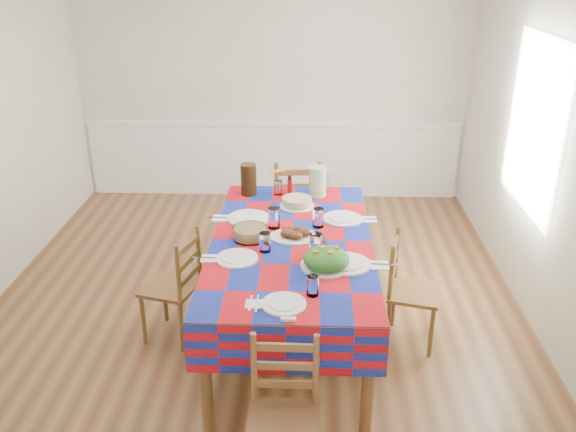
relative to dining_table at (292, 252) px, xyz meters
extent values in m
cube|color=brown|center=(-0.32, 0.52, -0.77)|extent=(4.50, 5.00, 0.04)
cube|color=beige|center=(-0.32, 3.04, 0.60)|extent=(4.50, 0.04, 2.70)
cube|color=beige|center=(-0.32, -2.00, 0.60)|extent=(4.50, 0.04, 2.70)
cube|color=beige|center=(1.95, 0.52, 0.60)|extent=(0.04, 5.00, 2.70)
cube|color=white|center=(-0.32, 2.99, 0.15)|extent=(4.41, 0.06, 0.04)
cube|color=white|center=(-0.32, 3.01, -0.30)|extent=(4.41, 0.03, 0.90)
plane|color=white|center=(1.91, 0.82, 0.75)|extent=(0.00, 1.40, 1.40)
cylinder|color=brown|center=(-0.49, -1.00, -0.35)|extent=(0.08, 0.08, 0.80)
cylinder|color=brown|center=(0.49, -1.00, -0.35)|extent=(0.08, 0.08, 0.80)
cylinder|color=brown|center=(-0.49, 1.00, -0.35)|extent=(0.08, 0.08, 0.80)
cylinder|color=brown|center=(0.49, 1.00, -0.35)|extent=(0.08, 0.08, 0.80)
cube|color=brown|center=(0.00, 0.00, 0.07)|extent=(1.12, 2.13, 0.04)
cube|color=red|center=(0.00, 0.00, 0.09)|extent=(1.17, 2.18, 0.01)
cube|color=red|center=(-0.58, 0.00, -0.08)|extent=(0.01, 2.18, 0.34)
cube|color=red|center=(0.58, 0.00, -0.08)|extent=(0.01, 2.18, 0.34)
cube|color=red|center=(0.00, -1.09, -0.08)|extent=(1.17, 0.01, 0.34)
cube|color=red|center=(0.00, 1.09, -0.08)|extent=(1.17, 0.01, 0.34)
cylinder|color=white|center=(-0.02, -0.88, 0.10)|extent=(0.27, 0.27, 0.01)
cylinder|color=white|center=(-0.02, -0.88, 0.11)|extent=(0.19, 0.19, 0.01)
cylinder|color=white|center=(0.15, -0.76, 0.16)|extent=(0.08, 0.08, 0.13)
cube|color=white|center=(-0.20, -0.88, 0.10)|extent=(0.10, 0.10, 0.01)
cube|color=silver|center=(-0.22, -0.88, 0.10)|extent=(0.01, 0.17, 0.00)
cube|color=silver|center=(-0.18, -0.88, 0.10)|extent=(0.01, 0.20, 0.00)
cylinder|color=white|center=(-0.36, -0.31, 0.10)|extent=(0.29, 0.29, 0.02)
cylinder|color=white|center=(-0.36, -0.31, 0.11)|extent=(0.20, 0.20, 0.01)
cylinder|color=white|center=(-0.18, -0.18, 0.17)|extent=(0.08, 0.08, 0.14)
cube|color=white|center=(-0.56, -0.31, 0.10)|extent=(0.11, 0.11, 0.01)
cube|color=silver|center=(-0.58, -0.31, 0.10)|extent=(0.18, 0.01, 0.00)
cube|color=silver|center=(-0.54, -0.31, 0.10)|extent=(0.21, 0.01, 0.00)
cylinder|color=white|center=(-0.35, 0.36, 0.10)|extent=(0.33, 0.33, 0.02)
cylinder|color=white|center=(-0.35, 0.36, 0.12)|extent=(0.23, 0.23, 0.01)
cylinder|color=white|center=(-0.14, 0.21, 0.18)|extent=(0.09, 0.09, 0.16)
cube|color=white|center=(-0.57, 0.36, 0.10)|extent=(0.12, 0.12, 0.01)
cube|color=silver|center=(-0.60, 0.36, 0.11)|extent=(0.21, 0.01, 0.00)
cube|color=silver|center=(-0.55, 0.36, 0.11)|extent=(0.25, 0.01, 0.00)
cylinder|color=white|center=(0.38, -0.37, 0.10)|extent=(0.33, 0.33, 0.02)
cylinder|color=white|center=(0.38, -0.37, 0.12)|extent=(0.23, 0.23, 0.01)
cylinder|color=white|center=(0.17, -0.22, 0.18)|extent=(0.09, 0.09, 0.16)
cube|color=white|center=(0.60, -0.37, 0.10)|extent=(0.12, 0.12, 0.01)
cube|color=silver|center=(0.57, -0.37, 0.11)|extent=(0.21, 0.01, 0.00)
cube|color=silver|center=(0.62, -0.37, 0.11)|extent=(0.24, 0.01, 0.00)
cylinder|color=white|center=(0.39, 0.38, 0.10)|extent=(0.31, 0.31, 0.02)
cylinder|color=white|center=(0.39, 0.38, 0.12)|extent=(0.22, 0.22, 0.01)
cylinder|color=white|center=(0.19, 0.24, 0.17)|extent=(0.09, 0.09, 0.15)
cube|color=white|center=(0.59, 0.38, 0.10)|extent=(0.11, 0.11, 0.01)
cube|color=silver|center=(0.57, 0.38, 0.11)|extent=(0.19, 0.01, 0.00)
cube|color=silver|center=(0.62, 0.38, 0.11)|extent=(0.23, 0.01, 0.00)
ellipsoid|color=white|center=(0.02, 0.03, 0.11)|extent=(0.38, 0.27, 0.02)
ellipsoid|color=black|center=(0.09, 0.03, 0.14)|extent=(0.10, 0.08, 0.06)
ellipsoid|color=black|center=(0.05, 0.08, 0.14)|extent=(0.10, 0.08, 0.06)
ellipsoid|color=black|center=(-0.03, 0.07, 0.14)|extent=(0.10, 0.08, 0.06)
ellipsoid|color=black|center=(-0.04, 0.01, 0.14)|extent=(0.10, 0.08, 0.06)
ellipsoid|color=black|center=(0.03, -0.02, 0.14)|extent=(0.10, 0.08, 0.06)
cylinder|color=white|center=(0.24, -0.40, 0.10)|extent=(0.34, 0.34, 0.02)
ellipsoid|color=#1B4C13|center=(0.24, -0.40, 0.16)|extent=(0.31, 0.31, 0.14)
cube|color=orange|center=(0.17, -0.43, 0.23)|extent=(0.04, 0.03, 0.01)
cube|color=orange|center=(0.22, -0.36, 0.23)|extent=(0.05, 0.05, 0.01)
cube|color=orange|center=(0.26, -0.43, 0.23)|extent=(0.03, 0.04, 0.01)
cube|color=orange|center=(0.31, -0.36, 0.23)|extent=(0.04, 0.05, 0.01)
cylinder|color=white|center=(-0.30, 0.02, 0.14)|extent=(0.25, 0.25, 0.09)
cylinder|color=#E7D97A|center=(-0.30, 0.02, 0.14)|extent=(0.23, 0.23, 0.08)
cylinder|color=white|center=(0.02, 0.63, 0.10)|extent=(0.28, 0.28, 0.01)
cylinder|color=tan|center=(0.02, 0.63, 0.14)|extent=(0.24, 0.24, 0.07)
cube|color=black|center=(0.19, -0.10, 0.10)|extent=(0.14, 0.34, 0.01)
cube|color=black|center=(0.25, -0.08, 0.10)|extent=(0.07, 0.35, 0.01)
cylinder|color=white|center=(-0.14, 0.90, 0.16)|extent=(0.07, 0.07, 0.12)
cylinder|color=#376622|center=(-0.17, 0.90, 0.20)|extent=(0.01, 0.01, 0.17)
ellipsoid|color=orange|center=(-0.20, 0.90, 0.29)|extent=(0.06, 0.06, 0.02)
cylinder|color=#376622|center=(-0.13, 0.91, 0.20)|extent=(0.01, 0.01, 0.17)
ellipsoid|color=orange|center=(-0.11, 0.92, 0.31)|extent=(0.06, 0.06, 0.02)
cylinder|color=#376622|center=(-0.14, 0.88, 0.20)|extent=(0.01, 0.01, 0.17)
ellipsoid|color=orange|center=(-0.14, 0.86, 0.32)|extent=(0.06, 0.06, 0.02)
cylinder|color=red|center=(-0.05, 0.92, 0.18)|extent=(0.04, 0.04, 0.16)
cylinder|color=#A4C289|center=(0.19, 0.88, 0.22)|extent=(0.15, 0.15, 0.25)
cylinder|color=black|center=(-0.40, 0.89, 0.23)|extent=(0.14, 0.14, 0.27)
cube|color=white|center=(0.01, -1.05, 0.11)|extent=(0.09, 0.03, 0.02)
cube|color=brown|center=(0.00, -1.43, -0.31)|extent=(0.40, 0.38, 0.03)
cylinder|color=brown|center=(-0.17, -1.25, -0.09)|extent=(0.03, 0.03, 0.48)
cylinder|color=brown|center=(0.17, -1.26, -0.09)|extent=(0.03, 0.03, 0.48)
cube|color=brown|center=(0.00, -1.25, -0.18)|extent=(0.34, 0.02, 0.05)
cube|color=brown|center=(0.00, -1.25, -0.06)|extent=(0.34, 0.02, 0.05)
cube|color=brown|center=(0.00, -1.25, 0.06)|extent=(0.34, 0.02, 0.05)
cylinder|color=brown|center=(0.18, 1.63, -0.51)|extent=(0.04, 0.04, 0.49)
cylinder|color=brown|center=(-0.21, 1.59, -0.51)|extent=(0.04, 0.04, 0.49)
cylinder|color=brown|center=(0.21, 1.26, -0.51)|extent=(0.04, 0.04, 0.49)
cylinder|color=brown|center=(-0.18, 1.22, -0.51)|extent=(0.04, 0.04, 0.49)
cube|color=brown|center=(0.00, 1.43, -0.25)|extent=(0.49, 0.47, 0.03)
cylinder|color=brown|center=(0.21, 1.25, 0.00)|extent=(0.04, 0.04, 0.54)
cylinder|color=brown|center=(-0.18, 1.21, 0.00)|extent=(0.04, 0.04, 0.54)
cube|color=brown|center=(0.02, 1.23, -0.10)|extent=(0.39, 0.06, 0.05)
cube|color=brown|center=(0.02, 1.23, 0.04)|extent=(0.39, 0.06, 0.05)
cube|color=brown|center=(0.02, 1.23, 0.18)|extent=(0.39, 0.06, 0.05)
cylinder|color=brown|center=(-1.03, 0.21, -0.54)|extent=(0.03, 0.03, 0.42)
cylinder|color=brown|center=(-1.12, -0.12, -0.54)|extent=(0.03, 0.03, 0.42)
cylinder|color=brown|center=(-0.72, 0.12, -0.54)|extent=(0.03, 0.03, 0.42)
cylinder|color=brown|center=(-0.81, -0.21, -0.54)|extent=(0.03, 0.03, 0.42)
cube|color=brown|center=(-0.92, 0.00, -0.31)|extent=(0.47, 0.48, 0.03)
cylinder|color=brown|center=(-0.71, 0.12, -0.09)|extent=(0.03, 0.03, 0.47)
cylinder|color=brown|center=(-0.80, -0.21, -0.09)|extent=(0.03, 0.03, 0.47)
cube|color=brown|center=(-0.76, -0.05, -0.19)|extent=(0.11, 0.33, 0.05)
cube|color=brown|center=(-0.76, -0.05, -0.07)|extent=(0.11, 0.33, 0.05)
cube|color=brown|center=(-0.76, -0.05, 0.06)|extent=(0.11, 0.33, 0.05)
cylinder|color=brown|center=(1.03, -0.20, -0.55)|extent=(0.03, 0.03, 0.42)
cylinder|color=brown|center=(1.11, 0.12, -0.55)|extent=(0.03, 0.03, 0.42)
cylinder|color=brown|center=(0.73, -0.12, -0.55)|extent=(0.03, 0.03, 0.42)
cylinder|color=brown|center=(0.81, 0.20, -0.55)|extent=(0.03, 0.03, 0.42)
cube|color=brown|center=(0.92, 0.00, -0.32)|extent=(0.45, 0.47, 0.03)
cylinder|color=brown|center=(0.72, -0.12, -0.11)|extent=(0.03, 0.03, 0.46)
cylinder|color=brown|center=(0.80, 0.20, -0.11)|extent=(0.03, 0.03, 0.46)
cube|color=brown|center=(0.76, 0.04, -0.20)|extent=(0.10, 0.33, 0.05)
cube|color=brown|center=(0.76, 0.04, -0.08)|extent=(0.10, 0.33, 0.05)
cube|color=brown|center=(0.76, 0.04, 0.04)|extent=(0.10, 0.33, 0.05)
camera|label=1|loc=(0.12, -3.98, 2.04)|focal=38.00mm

